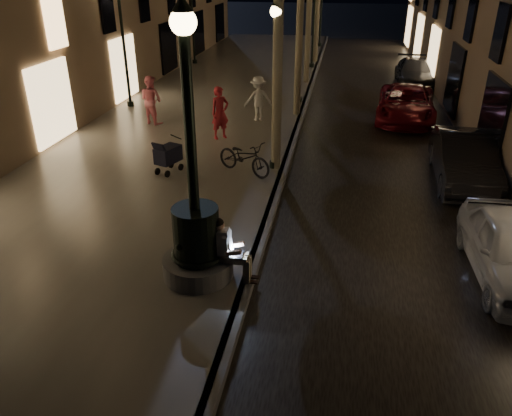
% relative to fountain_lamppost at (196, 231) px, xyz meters
% --- Properties ---
extents(ground, '(120.00, 120.00, 0.00)m').
position_rel_fountain_lamppost_xyz_m(ground, '(1.00, 13.00, -1.21)').
color(ground, black).
rests_on(ground, ground).
extents(cobble_lane, '(6.00, 45.00, 0.02)m').
position_rel_fountain_lamppost_xyz_m(cobble_lane, '(4.00, 13.00, -1.20)').
color(cobble_lane, black).
rests_on(cobble_lane, ground).
extents(promenade, '(8.00, 45.00, 0.20)m').
position_rel_fountain_lamppost_xyz_m(promenade, '(-3.00, 13.00, -1.11)').
color(promenade, '#67615A').
rests_on(promenade, ground).
extents(curb_strip, '(0.25, 45.00, 0.20)m').
position_rel_fountain_lamppost_xyz_m(curb_strip, '(1.00, 13.00, -1.11)').
color(curb_strip, '#59595B').
rests_on(curb_strip, ground).
extents(fountain_lamppost, '(1.40, 1.40, 5.21)m').
position_rel_fountain_lamppost_xyz_m(fountain_lamppost, '(0.00, 0.00, 0.00)').
color(fountain_lamppost, '#59595B').
rests_on(fountain_lamppost, promenade).
extents(seated_man_laptop, '(0.95, 0.32, 1.32)m').
position_rel_fountain_lamppost_xyz_m(seated_man_laptop, '(0.61, 0.00, -0.31)').
color(seated_man_laptop, tan).
rests_on(seated_man_laptop, promenade).
extents(lamp_curb_a, '(0.36, 0.36, 4.81)m').
position_rel_fountain_lamppost_xyz_m(lamp_curb_a, '(0.70, 6.00, 2.02)').
color(lamp_curb_a, black).
rests_on(lamp_curb_a, promenade).
extents(lamp_curb_b, '(0.36, 0.36, 4.81)m').
position_rel_fountain_lamppost_xyz_m(lamp_curb_b, '(0.70, 14.00, 2.02)').
color(lamp_curb_b, black).
rests_on(lamp_curb_b, promenade).
extents(lamp_curb_c, '(0.36, 0.36, 4.81)m').
position_rel_fountain_lamppost_xyz_m(lamp_curb_c, '(0.70, 22.00, 2.02)').
color(lamp_curb_c, black).
rests_on(lamp_curb_c, promenade).
extents(lamp_curb_d, '(0.36, 0.36, 4.81)m').
position_rel_fountain_lamppost_xyz_m(lamp_curb_d, '(0.70, 30.00, 2.02)').
color(lamp_curb_d, black).
rests_on(lamp_curb_d, promenade).
extents(lamp_left_b, '(0.36, 0.36, 4.81)m').
position_rel_fountain_lamppost_xyz_m(lamp_left_b, '(-6.40, 12.00, 2.02)').
color(lamp_left_b, black).
rests_on(lamp_left_b, promenade).
extents(lamp_left_c, '(0.36, 0.36, 4.81)m').
position_rel_fountain_lamppost_xyz_m(lamp_left_c, '(-6.40, 22.00, 2.02)').
color(lamp_left_c, black).
rests_on(lamp_left_c, promenade).
extents(stroller, '(0.72, 1.11, 1.13)m').
position_rel_fountain_lamppost_xyz_m(stroller, '(-2.32, 5.04, -0.45)').
color(stroller, black).
rests_on(stroller, promenade).
extents(car_front, '(1.64, 3.86, 1.30)m').
position_rel_fountain_lamppost_xyz_m(car_front, '(6.20, 1.30, -0.56)').
color(car_front, '#A1A2A8').
rests_on(car_front, ground).
extents(car_second, '(1.67, 4.38, 1.43)m').
position_rel_fountain_lamppost_xyz_m(car_second, '(6.20, 6.26, -0.50)').
color(car_second, black).
rests_on(car_second, ground).
extents(car_third, '(2.67, 4.99, 1.33)m').
position_rel_fountain_lamppost_xyz_m(car_third, '(5.17, 12.56, -0.54)').
color(car_third, maroon).
rests_on(car_third, ground).
extents(car_rear, '(1.86, 4.42, 1.27)m').
position_rel_fountain_lamppost_xyz_m(car_rear, '(6.20, 19.14, -0.57)').
color(car_rear, '#2A2A2E').
rests_on(car_rear, ground).
extents(pedestrian_red, '(0.79, 0.76, 1.82)m').
position_rel_fountain_lamppost_xyz_m(pedestrian_red, '(-1.55, 8.44, -0.10)').
color(pedestrian_red, red).
rests_on(pedestrian_red, promenade).
extents(pedestrian_pink, '(1.09, 0.99, 1.82)m').
position_rel_fountain_lamppost_xyz_m(pedestrian_pink, '(-4.54, 9.73, -0.10)').
color(pedestrian_pink, pink).
rests_on(pedestrian_pink, promenade).
extents(pedestrian_white, '(1.26, 1.00, 1.70)m').
position_rel_fountain_lamppost_xyz_m(pedestrian_white, '(-0.61, 10.86, -0.16)').
color(pedestrian_white, silver).
rests_on(pedestrian_white, promenade).
extents(bicycle, '(1.97, 1.50, 0.99)m').
position_rel_fountain_lamppost_xyz_m(bicycle, '(-0.11, 5.40, -0.52)').
color(bicycle, black).
rests_on(bicycle, promenade).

